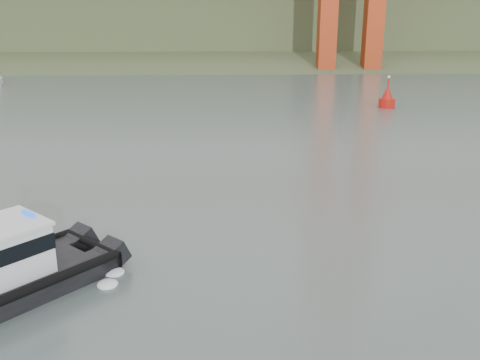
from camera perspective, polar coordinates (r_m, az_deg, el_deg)
The scene contains 3 objects.
ground at distance 22.38m, azimuth -0.68°, elevation -11.25°, with size 400.00×400.00×0.00m, color #4A5855.
headlands at distance 145.06m, azimuth -2.02°, elevation 16.50°, with size 500.00×105.36×27.12m.
nav_buoy at distance 63.23m, azimuth 15.42°, elevation 8.36°, with size 1.82×1.82×3.79m.
Camera 1 is at (-0.46, -19.51, 10.96)m, focal length 40.00 mm.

